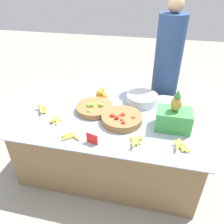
{
  "coord_description": "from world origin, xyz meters",
  "views": [
    {
      "loc": [
        0.42,
        -1.86,
        1.92
      ],
      "look_at": [
        0.0,
        0.0,
        0.7
      ],
      "focal_mm": 35.0,
      "sensor_mm": 36.0,
      "label": 1
    }
  ],
  "objects_px": {
    "metal_bowl": "(142,99)",
    "produce_crate": "(174,118)",
    "lime_bowl": "(95,108)",
    "price_sign": "(92,139)",
    "tomato_basket": "(122,118)",
    "vendor_person": "(166,75)"
  },
  "relations": [
    {
      "from": "metal_bowl",
      "to": "produce_crate",
      "type": "distance_m",
      "value": 0.55
    },
    {
      "from": "lime_bowl",
      "to": "price_sign",
      "type": "xyz_separation_m",
      "value": [
        0.13,
        -0.53,
        0.02
      ]
    },
    {
      "from": "lime_bowl",
      "to": "metal_bowl",
      "type": "xyz_separation_m",
      "value": [
        0.48,
        0.29,
        0.02
      ]
    },
    {
      "from": "tomato_basket",
      "to": "produce_crate",
      "type": "xyz_separation_m",
      "value": [
        0.49,
        0.0,
        0.08
      ]
    },
    {
      "from": "price_sign",
      "to": "produce_crate",
      "type": "relative_size",
      "value": 0.28
    },
    {
      "from": "lime_bowl",
      "to": "produce_crate",
      "type": "bearing_deg",
      "value": -9.74
    },
    {
      "from": "lime_bowl",
      "to": "tomato_basket",
      "type": "height_order",
      "value": "same"
    },
    {
      "from": "lime_bowl",
      "to": "produce_crate",
      "type": "height_order",
      "value": "produce_crate"
    },
    {
      "from": "metal_bowl",
      "to": "vendor_person",
      "type": "bearing_deg",
      "value": 63.9
    },
    {
      "from": "lime_bowl",
      "to": "vendor_person",
      "type": "bearing_deg",
      "value": 47.12
    },
    {
      "from": "lime_bowl",
      "to": "price_sign",
      "type": "distance_m",
      "value": 0.55
    },
    {
      "from": "vendor_person",
      "to": "produce_crate",
      "type": "bearing_deg",
      "value": -84.27
    },
    {
      "from": "price_sign",
      "to": "lime_bowl",
      "type": "bearing_deg",
      "value": 119.68
    },
    {
      "from": "metal_bowl",
      "to": "price_sign",
      "type": "bearing_deg",
      "value": -113.34
    },
    {
      "from": "lime_bowl",
      "to": "metal_bowl",
      "type": "bearing_deg",
      "value": 30.49
    },
    {
      "from": "metal_bowl",
      "to": "price_sign",
      "type": "relative_size",
      "value": 3.18
    },
    {
      "from": "produce_crate",
      "to": "vendor_person",
      "type": "relative_size",
      "value": 0.24
    },
    {
      "from": "produce_crate",
      "to": "lime_bowl",
      "type": "bearing_deg",
      "value": 170.26
    },
    {
      "from": "lime_bowl",
      "to": "price_sign",
      "type": "bearing_deg",
      "value": -75.89
    },
    {
      "from": "lime_bowl",
      "to": "price_sign",
      "type": "height_order",
      "value": "lime_bowl"
    },
    {
      "from": "produce_crate",
      "to": "vendor_person",
      "type": "height_order",
      "value": "vendor_person"
    },
    {
      "from": "vendor_person",
      "to": "tomato_basket",
      "type": "bearing_deg",
      "value": -113.34
    }
  ]
}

